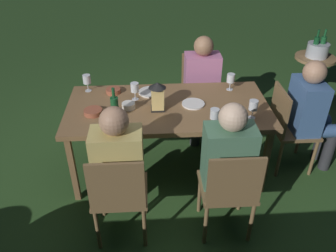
% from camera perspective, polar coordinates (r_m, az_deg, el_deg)
% --- Properties ---
extents(ground_plane, '(16.00, 16.00, 0.00)m').
position_cam_1_polar(ground_plane, '(3.58, 0.00, -7.00)').
color(ground_plane, '#2D5123').
extents(dining_table, '(1.85, 0.90, 0.75)m').
position_cam_1_polar(dining_table, '(3.18, 0.00, 2.55)').
color(dining_table, olive).
rests_on(dining_table, ground).
extents(chair_side_left_a, '(0.42, 0.40, 0.87)m').
position_cam_1_polar(chair_side_left_a, '(4.05, 5.22, 6.30)').
color(chair_side_left_a, brown).
rests_on(chair_side_left_a, ground).
extents(person_in_pink, '(0.38, 0.47, 1.15)m').
position_cam_1_polar(person_in_pink, '(3.81, 5.74, 6.99)').
color(person_in_pink, '#C675A3').
rests_on(person_in_pink, ground).
extents(chair_side_right_a, '(0.42, 0.40, 0.87)m').
position_cam_1_polar(chair_side_right_a, '(2.69, 10.15, -10.22)').
color(chair_side_right_a, brown).
rests_on(chair_side_right_a, ground).
extents(person_in_green, '(0.38, 0.47, 1.15)m').
position_cam_1_polar(person_in_green, '(2.74, 9.61, -5.11)').
color(person_in_green, '#4C7A5B').
rests_on(person_in_green, ground).
extents(chair_head_near, '(0.40, 0.42, 0.87)m').
position_cam_1_polar(chair_head_near, '(3.55, 19.33, 0.13)').
color(chair_head_near, brown).
rests_on(chair_head_near, ground).
extents(person_in_blue, '(0.48, 0.38, 1.15)m').
position_cam_1_polar(person_in_blue, '(3.55, 22.70, 2.28)').
color(person_in_blue, '#426699').
rests_on(person_in_blue, ground).
extents(chair_side_right_b, '(0.42, 0.40, 0.87)m').
position_cam_1_polar(chair_side_right_b, '(2.64, -8.12, -11.03)').
color(chair_side_right_b, brown).
rests_on(chair_side_right_b, ground).
extents(person_in_mustard, '(0.38, 0.47, 1.15)m').
position_cam_1_polar(person_in_mustard, '(2.69, -8.13, -5.79)').
color(person_in_mustard, tan).
rests_on(person_in_mustard, ground).
extents(lantern_centerpiece, '(0.15, 0.15, 0.27)m').
position_cam_1_polar(lantern_centerpiece, '(3.02, -1.75, 5.23)').
color(lantern_centerpiece, black).
rests_on(lantern_centerpiece, dining_table).
extents(green_bottle_on_table, '(0.07, 0.07, 0.29)m').
position_cam_1_polar(green_bottle_on_table, '(2.94, -8.83, 3.10)').
color(green_bottle_on_table, '#195128').
rests_on(green_bottle_on_table, dining_table).
extents(wine_glass_a, '(0.08, 0.08, 0.17)m').
position_cam_1_polar(wine_glass_a, '(2.81, 7.75, 1.87)').
color(wine_glass_a, silver).
rests_on(wine_glass_a, dining_table).
extents(wine_glass_b, '(0.08, 0.08, 0.17)m').
position_cam_1_polar(wine_glass_b, '(3.21, -5.55, 6.27)').
color(wine_glass_b, silver).
rests_on(wine_glass_b, dining_table).
extents(wine_glass_c, '(0.08, 0.08, 0.17)m').
position_cam_1_polar(wine_glass_c, '(3.00, 13.99, 3.24)').
color(wine_glass_c, silver).
rests_on(wine_glass_c, dining_table).
extents(wine_glass_d, '(0.08, 0.08, 0.17)m').
position_cam_1_polar(wine_glass_d, '(3.45, -13.32, 7.45)').
color(wine_glass_d, silver).
rests_on(wine_glass_d, dining_table).
extents(wine_glass_e, '(0.08, 0.08, 0.17)m').
position_cam_1_polar(wine_glass_e, '(3.43, 10.37, 7.71)').
color(wine_glass_e, silver).
rests_on(wine_glass_e, dining_table).
extents(plate_a, '(0.21, 0.21, 0.01)m').
position_cam_1_polar(plate_a, '(3.17, 4.21, 3.69)').
color(plate_a, white).
rests_on(plate_a, dining_table).
extents(plate_b, '(0.23, 0.23, 0.01)m').
position_cam_1_polar(plate_b, '(3.37, -2.95, 5.66)').
color(plate_b, white).
rests_on(plate_b, dining_table).
extents(bowl_olives, '(0.16, 0.16, 0.04)m').
position_cam_1_polar(bowl_olives, '(3.08, -12.33, 2.36)').
color(bowl_olives, '#9E5138').
rests_on(bowl_olives, dining_table).
extents(bowl_bread, '(0.14, 0.14, 0.04)m').
position_cam_1_polar(bowl_bread, '(3.40, -9.08, 5.82)').
color(bowl_bread, '#9E5138').
rests_on(bowl_bread, dining_table).
extents(bowl_salad, '(0.12, 0.12, 0.05)m').
position_cam_1_polar(bowl_salad, '(3.12, -6.59, 3.40)').
color(bowl_salad, silver).
rests_on(bowl_salad, dining_table).
extents(side_table, '(0.50, 0.50, 0.69)m').
position_cam_1_polar(side_table, '(4.82, 22.73, 7.96)').
color(side_table, '#937047').
rests_on(side_table, ground).
extents(ice_bucket, '(0.26, 0.26, 0.34)m').
position_cam_1_polar(ice_bucket, '(4.69, 23.62, 11.66)').
color(ice_bucket, '#B2B7BF').
rests_on(ice_bucket, side_table).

